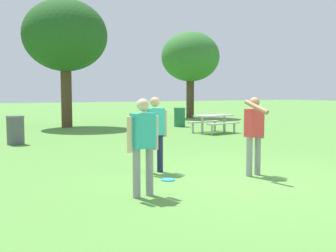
# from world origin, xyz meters

# --- Properties ---
(ground_plane) EXTENTS (120.00, 120.00, 0.00)m
(ground_plane) POSITION_xyz_m (0.00, 0.00, 0.00)
(ground_plane) COLOR #568E3D
(person_thrower) EXTENTS (0.60, 0.75, 1.64)m
(person_thrower) POSITION_xyz_m (0.37, 0.23, 0.96)
(person_thrower) COLOR gray
(person_thrower) RESTS_ON ground
(person_catcher) EXTENTS (0.60, 0.28, 1.64)m
(person_catcher) POSITION_xyz_m (-2.36, -0.25, 0.94)
(person_catcher) COLOR gray
(person_catcher) RESTS_ON ground
(person_bystander) EXTENTS (0.61, 0.26, 1.64)m
(person_bystander) POSITION_xyz_m (-1.33, 1.46, 0.94)
(person_bystander) COLOR #1E234C
(person_bystander) RESTS_ON ground
(frisbee) EXTENTS (0.27, 0.27, 0.03)m
(frisbee) POSITION_xyz_m (-1.44, 0.64, 0.01)
(frisbee) COLOR #2D9EDB
(frisbee) RESTS_ON ground
(picnic_table_near) EXTENTS (1.95, 1.73, 0.77)m
(picnic_table_near) POSITION_xyz_m (4.48, 7.90, 0.56)
(picnic_table_near) COLOR beige
(picnic_table_near) RESTS_ON ground
(trash_can_beside_table) EXTENTS (0.59, 0.59, 0.96)m
(trash_can_beside_table) POSITION_xyz_m (-3.47, 7.78, 0.48)
(trash_can_beside_table) COLOR #515156
(trash_can_beside_table) RESTS_ON ground
(trash_can_further_along) EXTENTS (0.59, 0.59, 0.96)m
(trash_can_further_along) POSITION_xyz_m (4.69, 11.27, 0.48)
(trash_can_further_along) COLOR #237047
(trash_can_further_along) RESTS_ON ground
(tree_broad_center) EXTENTS (4.07, 4.07, 6.20)m
(tree_broad_center) POSITION_xyz_m (-0.46, 13.44, 4.43)
(tree_broad_center) COLOR #4C3823
(tree_broad_center) RESTS_ON ground
(tree_far_right) EXTENTS (3.86, 3.86, 5.72)m
(tree_far_right) POSITION_xyz_m (8.57, 16.85, 4.04)
(tree_far_right) COLOR #4C3823
(tree_far_right) RESTS_ON ground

